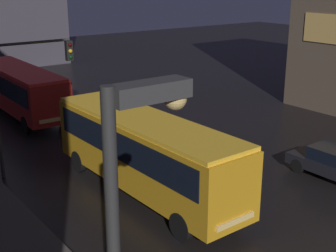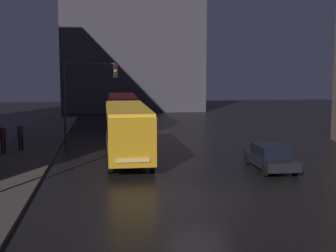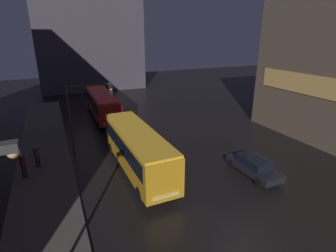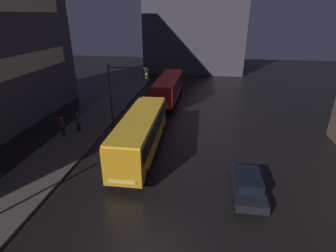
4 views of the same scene
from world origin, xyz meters
TOP-DOWN VIEW (x-y plane):
  - bus_near at (-2.56, 9.17)m, footprint 2.56×10.25m
  - bus_far at (-2.37, 23.42)m, footprint 2.64×10.45m
  - traffic_light_main at (-5.34, 14.34)m, footprint 3.77×0.35m

SIDE VIEW (x-z plane):
  - bus_far at x=-2.37m, z-range 0.36..3.43m
  - bus_near at x=-2.56m, z-range 0.38..3.61m
  - traffic_light_main at x=-5.34m, z-range 1.12..7.22m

